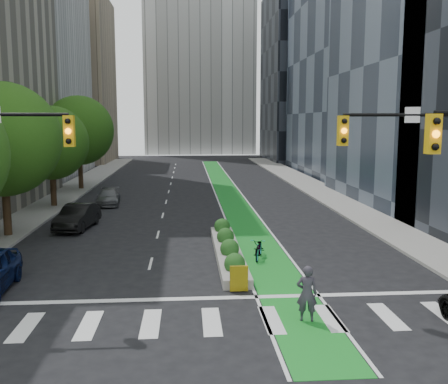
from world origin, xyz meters
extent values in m
plane|color=black|center=(0.00, 0.00, 0.00)|extent=(160.00, 160.00, 0.00)
cube|color=gray|center=(-11.80, 25.00, 0.07)|extent=(3.60, 90.00, 0.15)
cube|color=gray|center=(11.80, 25.00, 0.07)|extent=(3.60, 90.00, 0.15)
cube|color=#188525|center=(3.00, 30.00, 0.01)|extent=(2.20, 70.00, 0.01)
cube|color=tan|center=(-20.00, 66.00, 13.00)|extent=(14.00, 16.00, 26.00)
cube|color=#19212D|center=(21.00, 45.00, 21.00)|extent=(14.00, 24.00, 42.00)
cube|color=black|center=(20.00, 68.00, 14.00)|extent=(14.00, 18.00, 28.00)
cylinder|color=black|center=(-11.00, 12.00, 2.52)|extent=(0.44, 0.44, 5.04)
sphere|color=#214F11|center=(-11.00, 12.00, 5.58)|extent=(6.40, 6.40, 6.40)
cylinder|color=black|center=(-11.00, 22.00, 2.24)|extent=(0.44, 0.44, 4.48)
sphere|color=#214F11|center=(-11.00, 22.00, 4.96)|extent=(5.60, 5.60, 5.60)
cylinder|color=black|center=(-11.00, 32.00, 2.58)|extent=(0.44, 0.44, 5.15)
sphere|color=#214F11|center=(-11.00, 32.00, 5.70)|extent=(6.60, 6.60, 6.60)
cube|color=gold|center=(-4.70, 0.50, 6.25)|extent=(0.34, 0.28, 1.05)
sphere|color=orange|center=(-4.70, 0.34, 6.25)|extent=(0.20, 0.20, 0.20)
cylinder|color=black|center=(7.45, 0.50, 6.80)|extent=(5.50, 0.12, 0.12)
cube|color=gold|center=(4.70, 0.50, 6.25)|extent=(0.34, 0.28, 1.05)
sphere|color=orange|center=(4.70, 0.34, 6.25)|extent=(0.20, 0.20, 0.20)
cube|color=white|center=(7.17, 0.47, 6.80)|extent=(0.55, 0.04, 0.55)
cube|color=gold|center=(5.70, -4.00, 6.25)|extent=(0.34, 0.28, 1.05)
sphere|color=orange|center=(5.70, -4.16, 6.25)|extent=(0.20, 0.20, 0.20)
cube|color=gray|center=(1.20, 7.00, 0.20)|extent=(1.20, 10.00, 0.40)
cube|color=yellow|center=(1.20, 1.80, 0.55)|extent=(0.70, 0.12, 1.00)
sphere|color=#194C19|center=(1.20, 3.50, 0.65)|extent=(0.90, 0.90, 0.90)
sphere|color=#194C19|center=(1.20, 6.00, 0.65)|extent=(0.90, 0.90, 0.90)
sphere|color=#194C19|center=(1.20, 8.50, 0.65)|extent=(0.90, 0.90, 0.90)
sphere|color=#194C19|center=(1.20, 11.00, 0.65)|extent=(0.90, 0.90, 0.90)
imported|color=gray|center=(2.67, 6.51, 0.51)|extent=(1.17, 2.07, 1.03)
imported|color=#34313B|center=(3.14, -1.16, 0.95)|extent=(0.76, 0.57, 1.90)
imported|color=black|center=(-7.51, 14.01, 0.75)|extent=(2.19, 4.75, 1.51)
imported|color=#535458|center=(-7.00, 22.90, 0.61)|extent=(2.00, 4.31, 1.22)
camera|label=1|loc=(-0.76, -16.72, 6.58)|focal=40.00mm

